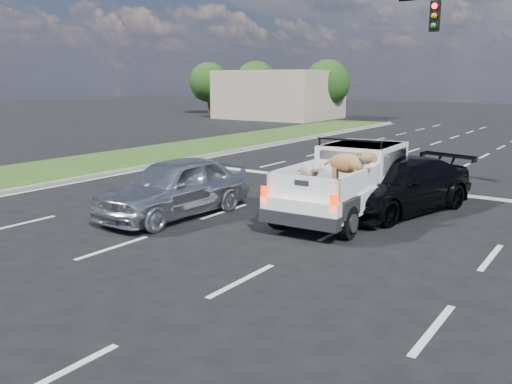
% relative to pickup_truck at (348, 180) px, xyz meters
% --- Properties ---
extents(ground, '(160.00, 160.00, 0.00)m').
position_rel_pickup_truck_xyz_m(ground, '(-1.20, -5.69, -0.96)').
color(ground, black).
rests_on(ground, ground).
extents(road_markings, '(17.75, 60.00, 0.01)m').
position_rel_pickup_truck_xyz_m(road_markings, '(-1.20, 0.87, -0.95)').
color(road_markings, silver).
rests_on(road_markings, ground).
extents(grass_median_left, '(5.00, 60.00, 0.10)m').
position_rel_pickup_truck_xyz_m(grass_median_left, '(-12.70, 0.31, -0.91)').
color(grass_median_left, '#284816').
rests_on(grass_median_left, ground).
extents(curb_left, '(0.15, 60.00, 0.14)m').
position_rel_pickup_truck_xyz_m(curb_left, '(-10.25, 0.31, -0.89)').
color(curb_left, gray).
rests_on(curb_left, ground).
extents(building_left, '(10.00, 8.00, 4.40)m').
position_rel_pickup_truck_xyz_m(building_left, '(-21.20, 30.31, 1.24)').
color(building_left, tan).
rests_on(building_left, ground).
extents(tree_far_a, '(4.20, 4.20, 5.40)m').
position_rel_pickup_truck_xyz_m(tree_far_a, '(-31.20, 32.31, 2.33)').
color(tree_far_a, '#332114').
rests_on(tree_far_a, ground).
extents(tree_far_b, '(4.20, 4.20, 5.40)m').
position_rel_pickup_truck_xyz_m(tree_far_b, '(-25.20, 32.31, 2.33)').
color(tree_far_b, '#332114').
rests_on(tree_far_b, ground).
extents(tree_far_c, '(4.20, 4.20, 5.40)m').
position_rel_pickup_truck_xyz_m(tree_far_c, '(-17.20, 32.31, 2.33)').
color(tree_far_c, '#332114').
rests_on(tree_far_c, ground).
extents(pickup_truck, '(2.30, 5.60, 2.07)m').
position_rel_pickup_truck_xyz_m(pickup_truck, '(0.00, 0.00, 0.00)').
color(pickup_truck, black).
rests_on(pickup_truck, ground).
extents(silver_sedan, '(2.11, 4.75, 1.59)m').
position_rel_pickup_truck_xyz_m(silver_sedan, '(-3.80, -2.77, -0.16)').
color(silver_sedan, silver).
rests_on(silver_sedan, ground).
extents(black_coupe, '(3.41, 5.45, 1.47)m').
position_rel_pickup_truck_xyz_m(black_coupe, '(1.02, 1.11, -0.22)').
color(black_coupe, black).
rests_on(black_coupe, ground).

